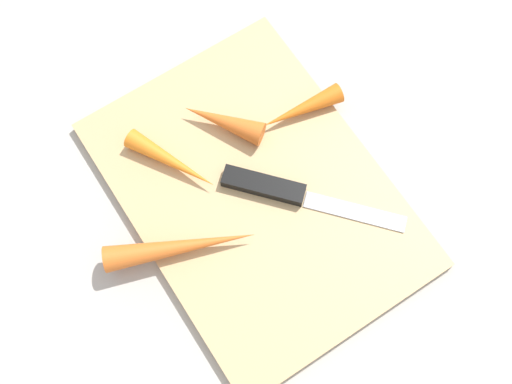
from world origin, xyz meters
name	(u,v)px	position (x,y,z in m)	size (l,w,h in m)	color
ground_plane	(256,196)	(0.00, 0.00, 0.00)	(1.40, 1.40, 0.00)	#ADA8A0
cutting_board	(256,194)	(0.00, 0.00, 0.01)	(0.36, 0.26, 0.01)	tan
knife	(277,190)	(-0.01, -0.02, 0.02)	(0.16, 0.15, 0.01)	#B7B7BC
carrot_shortest	(223,121)	(0.08, -0.01, 0.03)	(0.03, 0.03, 0.09)	orange
carrot_long	(172,161)	(0.08, 0.06, 0.02)	(0.02, 0.02, 0.11)	orange
carrot_longest	(181,247)	(-0.01, 0.10, 0.03)	(0.03, 0.03, 0.16)	orange
carrot_short	(301,109)	(0.05, -0.09, 0.02)	(0.02, 0.02, 0.10)	orange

